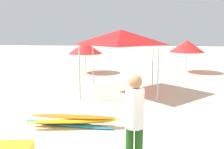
% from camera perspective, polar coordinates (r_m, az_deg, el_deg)
% --- Properties ---
extents(surfboard_pile, '(2.71, 0.82, 0.32)m').
position_cam_1_polar(surfboard_pile, '(6.64, -9.44, -10.62)').
color(surfboard_pile, '#268CCC').
rests_on(surfboard_pile, ground).
extents(lifeguard_near_right, '(0.32, 0.32, 1.77)m').
position_cam_1_polar(lifeguard_near_right, '(4.24, 5.27, -10.03)').
color(lifeguard_near_right, '#194C19').
rests_on(lifeguard_near_right, ground).
extents(popup_canopy, '(2.86, 2.86, 2.56)m').
position_cam_1_polar(popup_canopy, '(10.01, 2.07, 8.68)').
color(popup_canopy, '#B2B2B7').
rests_on(popup_canopy, ground).
extents(beach_umbrella_left, '(2.08, 2.08, 1.88)m').
position_cam_1_polar(beach_umbrella_left, '(15.00, -6.25, 6.22)').
color(beach_umbrella_left, beige).
rests_on(beach_umbrella_left, ground).
extents(beach_umbrella_far, '(2.12, 2.12, 1.98)m').
position_cam_1_polar(beach_umbrella_far, '(15.70, 17.02, 6.34)').
color(beach_umbrella_far, beige).
rests_on(beach_umbrella_far, ground).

